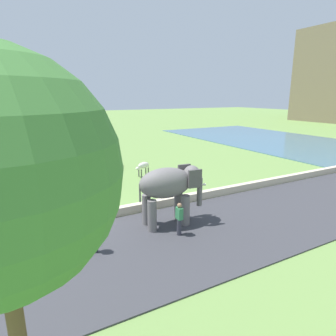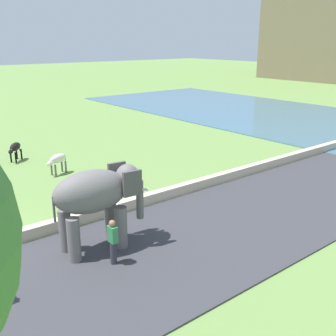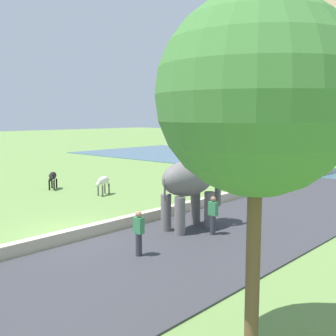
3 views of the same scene
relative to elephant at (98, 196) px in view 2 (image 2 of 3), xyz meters
The scene contains 6 objects.
barrier_wall 14.51m from the elephant, 98.98° to the left, with size 0.40×110.00×0.51m, color beige.
lake 32.25m from the elephant, 122.82° to the left, with size 36.00×18.00×0.08m, color #426B84.
elephant is the anchor object (origin of this frame).
person_beside_elephant 1.75m from the elephant, ahead, with size 0.36×0.22×1.63m.
cow_white 9.36m from the elephant, 164.61° to the left, with size 0.78×1.42×1.15m.
cow_black 13.16m from the elephant, behind, with size 1.22×1.22×1.15m.
Camera 2 is at (15.28, -2.61, 7.21)m, focal length 43.77 mm.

